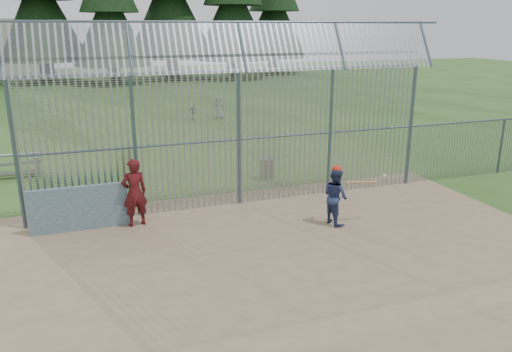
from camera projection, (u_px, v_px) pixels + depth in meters
name	position (u px, v px, depth m)	size (l,w,h in m)	color
ground	(284.00, 250.00, 12.07)	(120.00, 120.00, 0.00)	#2D511E
dirt_infield	(292.00, 258.00, 11.62)	(14.00, 10.00, 0.02)	#756047
dugout_wall	(79.00, 208.00, 13.04)	(2.50, 0.12, 1.20)	#38566B
batter	(335.00, 196.00, 13.44)	(0.75, 0.58, 1.54)	navy
onlooker	(134.00, 193.00, 13.26)	(0.68, 0.44, 1.86)	maroon
bg_kid_standing	(219.00, 107.00, 28.97)	(0.66, 0.43, 1.34)	slate
bg_kid_seated	(194.00, 112.00, 28.75)	(0.53, 0.22, 0.91)	slate
batting_gear	(343.00, 173.00, 13.28)	(1.54, 0.44, 0.55)	red
trash_can	(267.00, 168.00, 17.58)	(0.56, 0.56, 0.82)	gray
backstop_fence	(297.00, 124.00, 15.07)	(20.09, 0.81, 5.30)	#47566B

